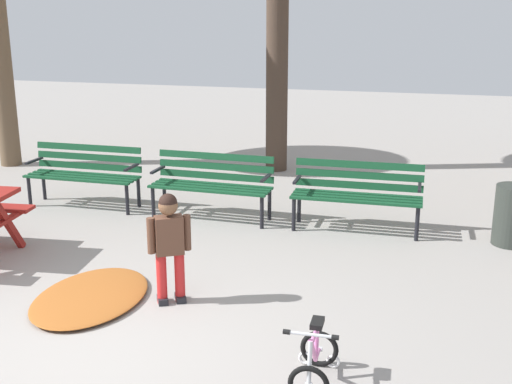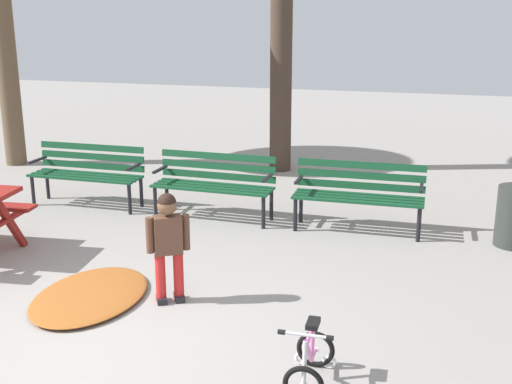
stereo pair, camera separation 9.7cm
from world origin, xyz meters
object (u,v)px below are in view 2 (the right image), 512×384
at_px(park_bench_right, 359,191).
at_px(kids_bicycle, 310,360).
at_px(park_bench_left, 215,180).
at_px(park_bench_far_left, 88,170).
at_px(child_standing, 168,239).

relative_size(park_bench_right, kids_bicycle, 2.83).
distance_m(park_bench_left, kids_bicycle, 4.16).
bearing_deg(kids_bicycle, park_bench_far_left, 136.97).
distance_m(park_bench_far_left, park_bench_left, 1.90).
xyz_separation_m(park_bench_right, child_standing, (-1.43, -2.60, 0.12)).
relative_size(park_bench_far_left, child_standing, 1.49).
relative_size(park_bench_left, park_bench_right, 1.00).
distance_m(park_bench_left, child_standing, 2.62).
xyz_separation_m(park_bench_left, kids_bicycle, (2.03, -3.61, -0.31)).
bearing_deg(park_bench_far_left, park_bench_right, -0.56).
bearing_deg(park_bench_right, park_bench_left, -179.41).
xyz_separation_m(child_standing, kids_bicycle, (1.56, -1.03, -0.43)).
height_order(park_bench_right, child_standing, child_standing).
xyz_separation_m(park_bench_far_left, park_bench_right, (3.80, -0.04, 0.00)).
height_order(park_bench_left, child_standing, child_standing).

